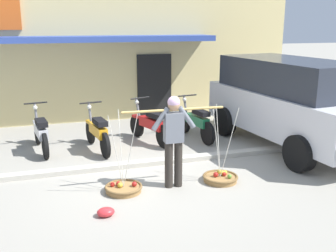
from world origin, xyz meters
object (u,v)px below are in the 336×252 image
at_px(parked_truck, 291,100).
at_px(motorcycle_second_in_row, 97,132).
at_px(fruit_basket_left_side, 220,177).
at_px(fruit_vendor, 174,135).
at_px(plastic_litter_bag, 106,212).
at_px(fruit_basket_right_side, 124,188).
at_px(motorcycle_end_of_row, 196,122).
at_px(motorcycle_nearest_shop, 41,133).
at_px(motorcycle_third_in_row, 150,125).

bearing_deg(parked_truck, motorcycle_second_in_row, 167.83).
bearing_deg(fruit_basket_left_side, fruit_vendor, 177.90).
distance_m(fruit_vendor, plastic_litter_bag, 1.83).
height_order(fruit_vendor, fruit_basket_right_side, fruit_vendor).
bearing_deg(motorcycle_end_of_row, fruit_basket_left_side, -101.69).
distance_m(fruit_basket_right_side, motorcycle_nearest_shop, 3.20).
relative_size(motorcycle_second_in_row, motorcycle_third_in_row, 1.03).
bearing_deg(motorcycle_nearest_shop, motorcycle_third_in_row, -1.73).
height_order(fruit_basket_right_side, motorcycle_third_in_row, fruit_basket_right_side).
xyz_separation_m(motorcycle_nearest_shop, motorcycle_second_in_row, (1.27, -0.34, 0.00)).
distance_m(parked_truck, plastic_litter_bag, 5.50).
height_order(motorcycle_second_in_row, motorcycle_third_in_row, same).
bearing_deg(fruit_basket_left_side, parked_truck, 32.31).
height_order(parked_truck, plastic_litter_bag, parked_truck).
bearing_deg(motorcycle_third_in_row, motorcycle_nearest_shop, 178.27).
xyz_separation_m(motorcycle_end_of_row, parked_truck, (1.96, -1.20, 0.68)).
bearing_deg(fruit_vendor, parked_truck, 24.38).
bearing_deg(fruit_basket_right_side, motorcycle_nearest_shop, 116.12).
height_order(fruit_basket_right_side, motorcycle_end_of_row, fruit_basket_right_side).
bearing_deg(motorcycle_end_of_row, motorcycle_nearest_shop, 178.28).
bearing_deg(parked_truck, plastic_litter_bag, -153.94).
bearing_deg(motorcycle_second_in_row, motorcycle_third_in_row, 10.72).
bearing_deg(parked_truck, fruit_basket_left_side, -147.69).
distance_m(fruit_basket_right_side, parked_truck, 4.78).
bearing_deg(motorcycle_end_of_row, fruit_basket_right_side, -131.74).
bearing_deg(fruit_basket_right_side, parked_truck, 19.25).
relative_size(fruit_vendor, plastic_litter_bag, 6.64).
height_order(motorcycle_nearest_shop, motorcycle_second_in_row, same).
height_order(fruit_basket_left_side, fruit_basket_right_side, same).
bearing_deg(motorcycle_second_in_row, parked_truck, -12.17).
bearing_deg(fruit_basket_right_side, motorcycle_end_of_row, 48.26).
distance_m(fruit_basket_left_side, motorcycle_nearest_shop, 4.39).
xyz_separation_m(fruit_vendor, motorcycle_third_in_row, (0.30, 2.81, -0.53)).
height_order(motorcycle_second_in_row, parked_truck, parked_truck).
xyz_separation_m(fruit_basket_left_side, motorcycle_end_of_row, (0.58, 2.81, 0.38)).
height_order(fruit_basket_left_side, motorcycle_end_of_row, fruit_basket_left_side).
bearing_deg(fruit_vendor, plastic_litter_bag, -149.88).
distance_m(fruit_basket_right_side, motorcycle_third_in_row, 3.06).
xyz_separation_m(motorcycle_second_in_row, plastic_litter_bag, (-0.32, -3.35, -0.38)).
bearing_deg(fruit_basket_left_side, plastic_litter_bag, -161.70).
distance_m(motorcycle_end_of_row, parked_truck, 2.40).
distance_m(fruit_basket_left_side, motorcycle_third_in_row, 2.93).
relative_size(fruit_basket_left_side, plastic_litter_bag, 5.18).
bearing_deg(fruit_basket_left_side, motorcycle_third_in_row, 102.47).
bearing_deg(motorcycle_second_in_row, fruit_basket_right_side, -87.20).
distance_m(motorcycle_end_of_row, plastic_litter_bag, 4.60).
xyz_separation_m(motorcycle_third_in_row, plastic_litter_bag, (-1.67, -3.60, -0.38)).
bearing_deg(fruit_vendor, motorcycle_nearest_shop, 128.87).
relative_size(parked_truck, plastic_litter_bag, 17.71).
relative_size(fruit_basket_left_side, motorcycle_end_of_row, 0.80).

